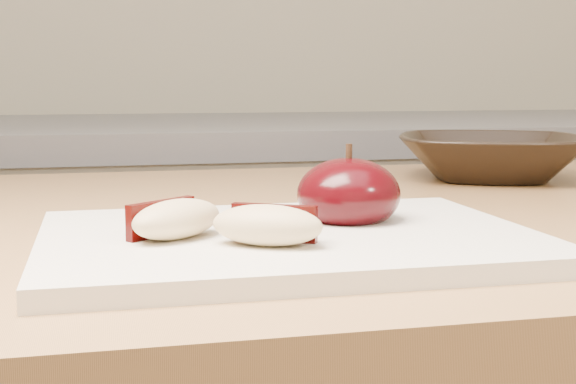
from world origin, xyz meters
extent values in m
cube|color=slate|center=(0.00, 1.20, 0.92)|extent=(2.40, 0.62, 0.04)
cube|color=#A57A48|center=(0.00, 0.50, 0.88)|extent=(1.64, 0.64, 0.04)
cube|color=silver|center=(-0.01, 0.35, 0.91)|extent=(0.31, 0.23, 0.01)
ellipsoid|color=black|center=(0.03, 0.38, 0.93)|extent=(0.08, 0.08, 0.05)
cylinder|color=black|center=(0.03, 0.38, 0.96)|extent=(0.00, 0.00, 0.01)
ellipsoid|color=#D1B784|center=(-0.09, 0.34, 0.92)|extent=(0.07, 0.07, 0.02)
cube|color=#2E0202|center=(-0.09, 0.35, 0.92)|extent=(0.04, 0.04, 0.02)
ellipsoid|color=#D1B784|center=(-0.04, 0.31, 0.92)|extent=(0.07, 0.06, 0.02)
cube|color=#2E0202|center=(-0.03, 0.32, 0.92)|extent=(0.05, 0.03, 0.02)
imported|color=black|center=(0.28, 0.66, 0.92)|extent=(0.26, 0.26, 0.05)
camera|label=1|loc=(-0.13, -0.14, 1.01)|focal=50.00mm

